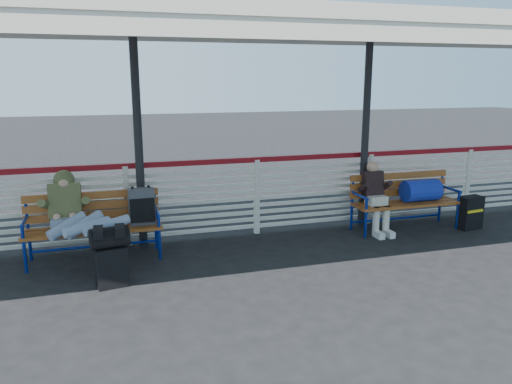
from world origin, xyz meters
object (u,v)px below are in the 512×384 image
object	(u,v)px
luggage_stack	(111,254)
companion_person	(376,196)
suitcase_side	(470,213)
traveler_man	(80,220)
bench_right	(413,193)
bench_left	(111,215)

from	to	relation	value
luggage_stack	companion_person	distance (m)	4.25
suitcase_side	traveler_man	bearing A→B (deg)	172.26
bench_right	traveler_man	size ratio (longest dim) A/B	1.10
companion_person	suitcase_side	bearing A→B (deg)	-10.54
suitcase_side	companion_person	bearing A→B (deg)	161.45
luggage_stack	suitcase_side	distance (m)	5.77
companion_person	bench_left	bearing A→B (deg)	179.81
bench_left	companion_person	xyz separation A→B (m)	(4.09, -0.01, -0.01)
bench_left	bench_right	xyz separation A→B (m)	(4.77, -0.01, -0.01)
traveler_man	suitcase_side	bearing A→B (deg)	0.28
suitcase_side	bench_left	bearing A→B (deg)	168.85
luggage_stack	bench_left	size ratio (longest dim) A/B	0.41
bench_right	companion_person	distance (m)	0.68
traveler_man	bench_right	bearing A→B (deg)	3.68
luggage_stack	suitcase_side	world-z (taller)	luggage_stack
traveler_man	companion_person	world-z (taller)	traveler_man
luggage_stack	bench_left	world-z (taller)	bench_left
bench_right	traveler_man	xyz separation A→B (m)	(-5.15, -0.33, 0.07)
suitcase_side	luggage_stack	bearing A→B (deg)	179.12
bench_left	traveler_man	distance (m)	0.51
bench_right	companion_person	world-z (taller)	companion_person
bench_left	companion_person	bearing A→B (deg)	-0.19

